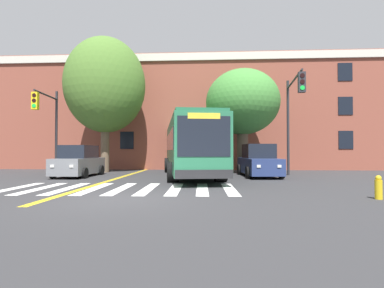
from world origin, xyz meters
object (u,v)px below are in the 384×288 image
at_px(car_navy_far_lane, 259,162).
at_px(street_tree_curbside_small, 105,85).
at_px(street_tree_curbside_large, 242,103).
at_px(city_bus, 189,146).
at_px(traffic_light_near_corner, 293,107).
at_px(fire_hydrant, 379,188).
at_px(traffic_light_far_corner, 48,117).
at_px(car_grey_near_lane, 79,162).

distance_m(car_navy_far_lane, street_tree_curbside_small, 11.95).
bearing_deg(street_tree_curbside_small, street_tree_curbside_large, -1.93).
bearing_deg(car_navy_far_lane, city_bus, 174.12).
height_order(traffic_light_near_corner, street_tree_curbside_large, street_tree_curbside_large).
relative_size(street_tree_curbside_large, fire_hydrant, 9.41).
xyz_separation_m(city_bus, traffic_light_far_corner, (-8.93, -0.04, 1.84)).
height_order(car_grey_near_lane, traffic_light_far_corner, traffic_light_far_corner).
distance_m(traffic_light_far_corner, street_tree_curbside_large, 12.65).
bearing_deg(traffic_light_far_corner, street_tree_curbside_large, 10.02).
bearing_deg(street_tree_curbside_small, traffic_light_far_corner, -137.85).
bearing_deg(street_tree_curbside_small, city_bus, -21.92).
xyz_separation_m(traffic_light_far_corner, fire_hydrant, (15.45, -8.54, -3.29)).
height_order(traffic_light_far_corner, fire_hydrant, traffic_light_far_corner).
xyz_separation_m(car_navy_far_lane, street_tree_curbside_large, (-0.67, 2.58, 3.93)).
relative_size(street_tree_curbside_small, fire_hydrant, 12.82).
distance_m(traffic_light_far_corner, street_tree_curbside_small, 4.53).
bearing_deg(street_tree_curbside_small, car_navy_far_lane, -15.73).
xyz_separation_m(traffic_light_near_corner, traffic_light_far_corner, (-14.93, 0.95, -0.38)).
bearing_deg(traffic_light_near_corner, car_grey_near_lane, -179.84).
distance_m(car_navy_far_lane, traffic_light_near_corner, 3.72).
distance_m(car_navy_far_lane, street_tree_curbside_large, 4.75).
bearing_deg(city_bus, traffic_light_far_corner, -179.73).
bearing_deg(street_tree_curbside_small, fire_hydrant, -41.11).
bearing_deg(traffic_light_near_corner, traffic_light_far_corner, 176.37).
bearing_deg(car_navy_far_lane, street_tree_curbside_large, 104.48).
xyz_separation_m(city_bus, car_navy_far_lane, (4.15, -0.43, -0.94)).
bearing_deg(fire_hydrant, car_navy_far_lane, 106.24).
xyz_separation_m(street_tree_curbside_large, street_tree_curbside_small, (-9.63, 0.32, 1.39)).
xyz_separation_m(city_bus, traffic_light_near_corner, (6.00, -0.99, 2.23)).
relative_size(car_navy_far_lane, fire_hydrant, 6.01).
bearing_deg(car_grey_near_lane, traffic_light_far_corner, 158.16).
bearing_deg(traffic_light_near_corner, city_bus, 170.65).
distance_m(city_bus, street_tree_curbside_large, 5.07).
bearing_deg(car_grey_near_lane, street_tree_curbside_large, 17.67).
bearing_deg(car_grey_near_lane, street_tree_curbside_small, 84.58).
bearing_deg(city_bus, car_navy_far_lane, -5.88).
height_order(traffic_light_far_corner, street_tree_curbside_small, street_tree_curbside_small).
relative_size(city_bus, traffic_light_far_corner, 2.29).
relative_size(car_grey_near_lane, traffic_light_near_corner, 0.69).
height_order(car_navy_far_lane, traffic_light_near_corner, traffic_light_near_corner).
bearing_deg(car_grey_near_lane, traffic_light_near_corner, 0.16).
xyz_separation_m(car_grey_near_lane, street_tree_curbside_small, (0.33, 3.50, 5.34)).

